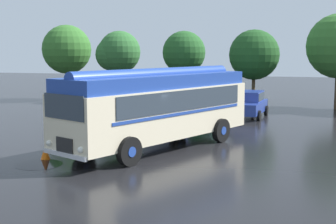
# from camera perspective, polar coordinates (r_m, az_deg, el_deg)

# --- Properties ---
(ground_plane) EXTENTS (120.00, 120.00, 0.00)m
(ground_plane) POSITION_cam_1_polar(r_m,az_deg,el_deg) (20.15, -2.65, -4.61)
(ground_plane) COLOR black
(vintage_bus) EXTENTS (6.48, 10.18, 3.49)m
(vintage_bus) POSITION_cam_1_polar(r_m,az_deg,el_deg) (20.15, -1.16, 0.86)
(vintage_bus) COLOR beige
(vintage_bus) RESTS_ON ground
(car_near_left) EXTENTS (2.29, 4.35, 1.66)m
(car_near_left) POSITION_cam_1_polar(r_m,az_deg,el_deg) (31.36, 4.93, 1.28)
(car_near_left) COLOR #144C28
(car_near_left) RESTS_ON ground
(car_mid_left) EXTENTS (2.28, 4.35, 1.66)m
(car_mid_left) POSITION_cam_1_polar(r_m,az_deg,el_deg) (30.22, 9.86, 0.97)
(car_mid_left) COLOR navy
(car_mid_left) RESTS_ON ground
(box_van) EXTENTS (2.47, 5.83, 2.50)m
(box_van) POSITION_cam_1_polar(r_m,az_deg,el_deg) (31.37, -0.16, 2.26)
(box_van) COLOR navy
(box_van) RESTS_ON ground
(tree_far_left) EXTENTS (4.16, 4.16, 6.41)m
(tree_far_left) POSITION_cam_1_polar(r_m,az_deg,el_deg) (41.13, -12.34, 7.45)
(tree_far_left) COLOR #4C3823
(tree_far_left) RESTS_ON ground
(tree_left_of_centre) EXTENTS (3.63, 3.44, 5.84)m
(tree_left_of_centre) POSITION_cam_1_polar(r_m,az_deg,el_deg) (38.74, -6.23, 7.17)
(tree_left_of_centre) COLOR #4C3823
(tree_left_of_centre) RESTS_ON ground
(tree_centre) EXTENTS (3.46, 3.46, 5.81)m
(tree_centre) POSITION_cam_1_polar(r_m,az_deg,el_deg) (37.90, 2.08, 7.18)
(tree_centre) COLOR #4C3823
(tree_centre) RESTS_ON ground
(tree_right_of_centre) EXTENTS (3.80, 3.80, 5.82)m
(tree_right_of_centre) POSITION_cam_1_polar(r_m,az_deg,el_deg) (36.19, 10.60, 6.89)
(tree_right_of_centre) COLOR #4C3823
(tree_right_of_centre) RESTS_ON ground
(traffic_cone) EXTENTS (0.36, 0.36, 0.55)m
(traffic_cone) POSITION_cam_1_polar(r_m,az_deg,el_deg) (18.96, -14.74, -4.78)
(traffic_cone) COLOR orange
(traffic_cone) RESTS_ON ground
(puddle_patch) EXTENTS (1.75, 1.75, 0.01)m
(puddle_patch) POSITION_cam_1_polar(r_m,az_deg,el_deg) (18.21, -15.47, -6.18)
(puddle_patch) COLOR black
(puddle_patch) RESTS_ON ground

